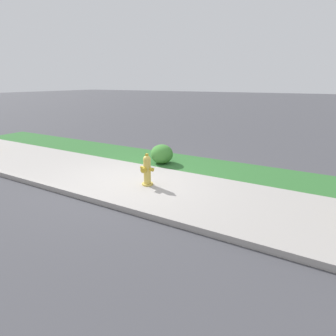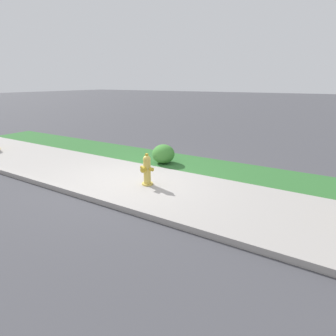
# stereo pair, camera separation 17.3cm
# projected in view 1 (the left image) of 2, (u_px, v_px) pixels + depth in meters

# --- Properties ---
(ground_plane) EXTENTS (120.00, 120.00, 0.00)m
(ground_plane) POSITION_uv_depth(u_px,v_px,m) (132.00, 181.00, 6.66)
(ground_plane) COLOR #424247
(sidewalk_pavement) EXTENTS (18.00, 2.56, 0.01)m
(sidewalk_pavement) POSITION_uv_depth(u_px,v_px,m) (132.00, 181.00, 6.66)
(sidewalk_pavement) COLOR #9E9993
(sidewalk_pavement) RESTS_ON ground
(grass_verge) EXTENTS (18.00, 1.64, 0.01)m
(grass_verge) POSITION_uv_depth(u_px,v_px,m) (171.00, 160.00, 8.40)
(grass_verge) COLOR #2D662D
(grass_verge) RESTS_ON ground
(street_curb) EXTENTS (18.00, 0.16, 0.12)m
(street_curb) POSITION_uv_depth(u_px,v_px,m) (93.00, 199.00, 5.51)
(street_curb) COLOR #9E9993
(street_curb) RESTS_ON ground
(fire_hydrant_by_grass_verge) EXTENTS (0.36, 0.32, 0.79)m
(fire_hydrant_by_grass_verge) POSITION_uv_depth(u_px,v_px,m) (147.00, 170.00, 6.27)
(fire_hydrant_by_grass_verge) COLOR gold
(fire_hydrant_by_grass_verge) RESTS_ON ground
(shrub_bush_far_verge) EXTENTS (0.69, 0.69, 0.58)m
(shrub_bush_far_verge) POSITION_uv_depth(u_px,v_px,m) (162.00, 154.00, 8.03)
(shrub_bush_far_verge) COLOR #3D7F33
(shrub_bush_far_verge) RESTS_ON ground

